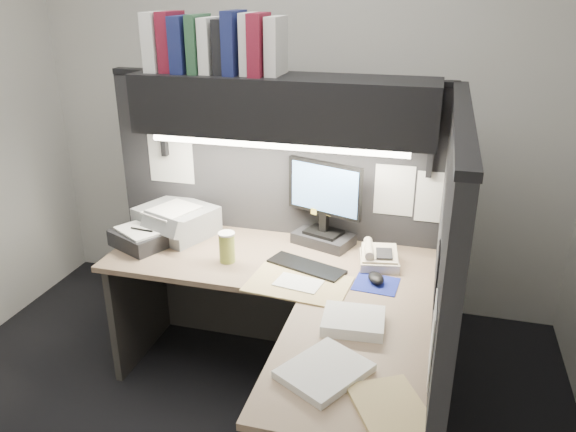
% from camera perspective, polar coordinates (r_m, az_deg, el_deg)
% --- Properties ---
extents(wall_back, '(3.50, 0.04, 2.70)m').
position_cam_1_polar(wall_back, '(3.66, 0.82, 11.11)').
color(wall_back, silver).
rests_on(wall_back, floor).
extents(partition_back, '(1.90, 0.06, 1.60)m').
position_cam_1_polar(partition_back, '(3.28, -1.22, -0.26)').
color(partition_back, black).
rests_on(partition_back, floor).
extents(partition_right, '(0.06, 1.50, 1.60)m').
position_cam_1_polar(partition_right, '(2.50, 15.26, -8.83)').
color(partition_right, black).
rests_on(partition_right, floor).
extents(desk, '(1.70, 1.53, 0.73)m').
position_cam_1_polar(desk, '(2.59, 1.54, -16.24)').
color(desk, '#816C52').
rests_on(desk, floor).
extents(overhead_shelf, '(1.55, 0.34, 0.30)m').
position_cam_1_polar(overhead_shelf, '(2.89, -0.51, 11.13)').
color(overhead_shelf, black).
rests_on(overhead_shelf, partition_back).
extents(task_light_tube, '(1.32, 0.04, 0.04)m').
position_cam_1_polar(task_light_tube, '(2.80, -1.28, 7.17)').
color(task_light_tube, white).
rests_on(task_light_tube, overhead_shelf).
extents(monitor, '(0.43, 0.29, 0.48)m').
position_cam_1_polar(monitor, '(3.06, 3.68, 0.38)').
color(monitor, black).
rests_on(monitor, desk).
extents(keyboard, '(0.43, 0.26, 0.02)m').
position_cam_1_polar(keyboard, '(2.86, 1.88, -5.18)').
color(keyboard, black).
rests_on(keyboard, desk).
extents(mousepad, '(0.22, 0.20, 0.00)m').
position_cam_1_polar(mousepad, '(2.75, 8.94, -6.84)').
color(mousepad, navy).
rests_on(mousepad, desk).
extents(mouse, '(0.11, 0.13, 0.04)m').
position_cam_1_polar(mouse, '(2.76, 8.92, -6.24)').
color(mouse, black).
rests_on(mouse, mousepad).
extents(telephone, '(0.23, 0.23, 0.08)m').
position_cam_1_polar(telephone, '(2.92, 9.24, -4.25)').
color(telephone, beige).
rests_on(telephone, desk).
extents(coffee_cup, '(0.11, 0.11, 0.15)m').
position_cam_1_polar(coffee_cup, '(2.92, -6.21, -3.26)').
color(coffee_cup, '#B3BF4C').
rests_on(coffee_cup, desk).
extents(printer, '(0.49, 0.46, 0.16)m').
position_cam_1_polar(printer, '(3.30, -11.22, -0.45)').
color(printer, gray).
rests_on(printer, desk).
extents(notebook_stack, '(0.37, 0.34, 0.09)m').
position_cam_1_polar(notebook_stack, '(3.20, -14.67, -2.18)').
color(notebook_stack, black).
rests_on(notebook_stack, desk).
extents(open_folder, '(0.51, 0.35, 0.01)m').
position_cam_1_polar(open_folder, '(2.71, 1.05, -6.94)').
color(open_folder, tan).
rests_on(open_folder, desk).
extents(paper_stack_a, '(0.27, 0.23, 0.05)m').
position_cam_1_polar(paper_stack_a, '(2.42, 6.67, -10.55)').
color(paper_stack_a, white).
rests_on(paper_stack_a, desk).
extents(paper_stack_b, '(0.37, 0.39, 0.03)m').
position_cam_1_polar(paper_stack_b, '(2.15, 3.73, -15.42)').
color(paper_stack_b, white).
rests_on(paper_stack_b, desk).
extents(manila_stack, '(0.34, 0.36, 0.02)m').
position_cam_1_polar(manila_stack, '(2.03, 10.35, -18.61)').
color(manila_stack, tan).
rests_on(manila_stack, desk).
extents(binder_row, '(0.70, 0.26, 0.30)m').
position_cam_1_polar(binder_row, '(2.96, -7.53, 16.95)').
color(binder_row, white).
rests_on(binder_row, overhead_shelf).
extents(pinned_papers, '(1.76, 1.31, 0.51)m').
position_cam_1_polar(pinned_papers, '(2.77, 4.37, 0.96)').
color(pinned_papers, white).
rests_on(pinned_papers, partition_back).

